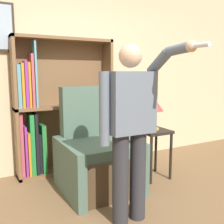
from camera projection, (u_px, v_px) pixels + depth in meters
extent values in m
cube|color=beige|center=(77.00, 72.00, 3.82)|extent=(8.00, 0.06, 2.80)
cube|color=brown|center=(15.00, 110.00, 3.32)|extent=(0.04, 0.28, 1.85)
cube|color=brown|center=(108.00, 104.00, 3.93)|extent=(0.04, 0.28, 1.85)
cube|color=brown|center=(62.00, 105.00, 3.74)|extent=(1.36, 0.01, 1.85)
cube|color=brown|center=(67.00, 169.00, 3.76)|extent=(1.36, 0.28, 0.04)
cube|color=brown|center=(65.00, 106.00, 3.62)|extent=(1.36, 0.28, 0.04)
cube|color=brown|center=(64.00, 39.00, 3.48)|extent=(1.36, 0.28, 0.04)
cube|color=#BC4C56|center=(21.00, 145.00, 3.41)|extent=(0.04, 0.17, 0.84)
cube|color=purple|center=(25.00, 151.00, 3.44)|extent=(0.03, 0.22, 0.66)
cube|color=orange|center=(28.00, 153.00, 3.47)|extent=(0.03, 0.23, 0.57)
cube|color=#238438|center=(31.00, 144.00, 3.47)|extent=(0.05, 0.23, 0.81)
cube|color=black|center=(36.00, 144.00, 3.50)|extent=(0.04, 0.22, 0.82)
cube|color=black|center=(40.00, 153.00, 3.54)|extent=(0.04, 0.16, 0.54)
cube|color=#238438|center=(43.00, 148.00, 3.55)|extent=(0.05, 0.24, 0.66)
cube|color=#5B99A8|center=(18.00, 86.00, 3.30)|extent=(0.04, 0.21, 0.54)
cube|color=orange|center=(22.00, 86.00, 3.32)|extent=(0.03, 0.19, 0.56)
cube|color=purple|center=(26.00, 85.00, 3.34)|extent=(0.04, 0.17, 0.59)
cube|color=orange|center=(29.00, 85.00, 3.35)|extent=(0.03, 0.17, 0.57)
cube|color=#BC4C56|center=(32.00, 81.00, 3.36)|extent=(0.03, 0.19, 0.68)
cube|color=#5B99A8|center=(35.00, 74.00, 3.37)|extent=(0.02, 0.21, 0.85)
cube|color=#4C3823|center=(99.00, 171.00, 3.11)|extent=(0.65, 0.80, 0.46)
cube|color=#4C6656|center=(100.00, 148.00, 3.03)|extent=(0.61, 0.68, 0.12)
cube|color=#4C6656|center=(86.00, 125.00, 3.35)|extent=(0.65, 0.16, 0.99)
cube|color=#4C6656|center=(68.00, 171.00, 2.92)|extent=(0.10, 0.88, 0.61)
cube|color=#4C6656|center=(126.00, 160.00, 3.27)|extent=(0.10, 0.88, 0.61)
cylinder|color=#2D2D33|center=(120.00, 179.00, 2.39)|extent=(0.15, 0.15, 0.85)
cylinder|color=#2D2D33|center=(138.00, 175.00, 2.48)|extent=(0.15, 0.15, 0.85)
cube|color=slate|center=(130.00, 102.00, 2.33)|extent=(0.42, 0.24, 0.55)
sphere|color=#DBAD89|center=(130.00, 56.00, 2.27)|extent=(0.21, 0.21, 0.21)
cylinder|color=slate|center=(104.00, 109.00, 2.22)|extent=(0.09, 0.09, 0.63)
cylinder|color=slate|center=(159.00, 62.00, 2.28)|extent=(0.09, 0.28, 0.23)
cylinder|color=slate|center=(179.00, 49.00, 2.05)|extent=(0.08, 0.27, 0.10)
sphere|color=#DBAD89|center=(191.00, 46.00, 1.94)|extent=(0.09, 0.09, 0.09)
cylinder|color=white|center=(201.00, 45.00, 1.85)|extent=(0.04, 0.15, 0.04)
cube|color=black|center=(154.00, 131.00, 3.42)|extent=(0.37, 0.37, 0.04)
cylinder|color=black|center=(151.00, 160.00, 3.26)|extent=(0.04, 0.04, 0.61)
cylinder|color=black|center=(171.00, 157.00, 3.41)|extent=(0.04, 0.04, 0.61)
cylinder|color=black|center=(137.00, 153.00, 3.54)|extent=(0.04, 0.04, 0.61)
cylinder|color=black|center=(156.00, 150.00, 3.68)|extent=(0.04, 0.04, 0.61)
cylinder|color=gold|center=(154.00, 129.00, 3.42)|extent=(0.12, 0.12, 0.02)
cylinder|color=gold|center=(154.00, 119.00, 3.40)|extent=(0.03, 0.03, 0.22)
cone|color=#B2382D|center=(155.00, 105.00, 3.37)|extent=(0.23, 0.23, 0.16)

